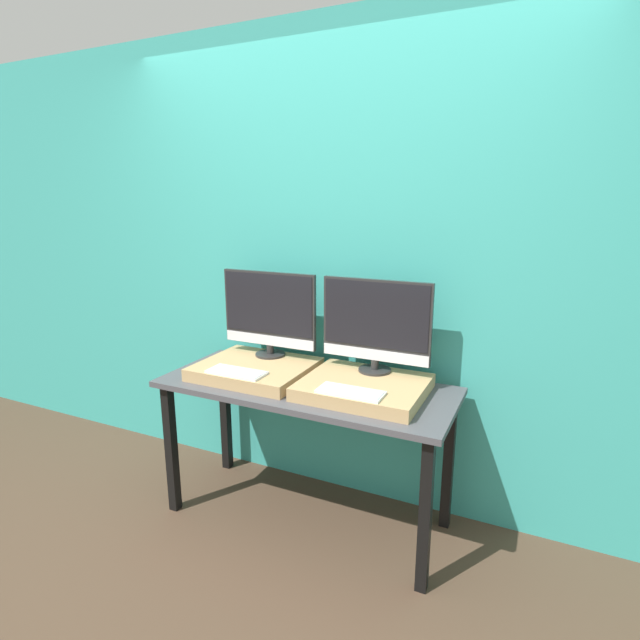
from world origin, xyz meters
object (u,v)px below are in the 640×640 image
Objects in this scene: keyboard_left at (237,372)px; keyboard_right at (351,392)px; monitor_right at (376,323)px; monitor_left at (269,312)px.

keyboard_left is 1.00× the size of keyboard_right.
monitor_right is (0.62, 0.33, 0.24)m from keyboard_left.
monitor_left reaches higher than keyboard_left.
keyboard_right is at bearing -90.00° from monitor_right.
monitor_left reaches higher than keyboard_right.
keyboard_right is (0.00, -0.33, -0.24)m from monitor_right.
keyboard_right is at bearing 0.00° from keyboard_left.
keyboard_right is (0.62, -0.33, -0.24)m from monitor_left.
keyboard_right is (0.62, 0.00, 0.00)m from keyboard_left.
keyboard_left is 0.74m from monitor_right.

